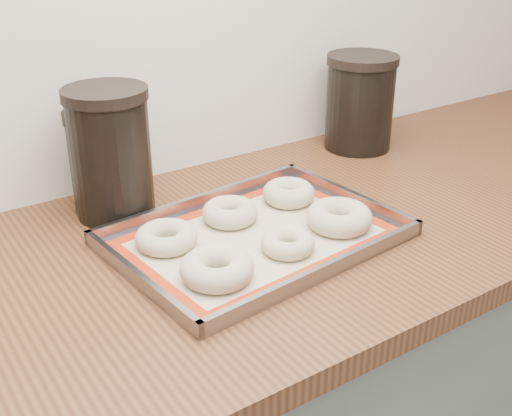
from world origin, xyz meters
TOP-DOWN VIEW (x-y plane):
  - countertop at (0.00, 1.68)m, footprint 3.06×0.68m
  - baking_tray at (-0.10, 1.65)m, footprint 0.49×0.37m
  - baking_mat at (-0.10, 1.65)m, footprint 0.45×0.33m
  - bagel_front_left at (-0.22, 1.58)m, footprint 0.13×0.13m
  - bagel_front_mid at (-0.08, 1.59)m, footprint 0.09×0.09m
  - bagel_front_right at (0.04, 1.60)m, footprint 0.12×0.12m
  - bagel_back_left at (-0.24, 1.71)m, footprint 0.13×0.13m
  - bagel_back_mid at (-0.10, 1.73)m, footprint 0.11×0.11m
  - bagel_back_right at (0.03, 1.74)m, footprint 0.12×0.12m
  - canister_left at (-0.25, 1.88)m, footprint 0.15×0.15m
  - canister_mid at (-0.26, 1.91)m, footprint 0.12×0.12m
  - canister_right at (0.34, 1.89)m, footprint 0.16×0.16m

SIDE VIEW (x-z plane):
  - countertop at x=0.00m, z-range 0.86..0.90m
  - baking_mat at x=-0.10m, z-range 0.90..0.91m
  - baking_tray at x=-0.10m, z-range 0.89..0.92m
  - bagel_front_mid at x=-0.08m, z-range 0.90..0.94m
  - bagel_back_left at x=-0.24m, z-range 0.90..0.94m
  - bagel_back_mid at x=-0.10m, z-range 0.90..0.94m
  - bagel_back_right at x=0.03m, z-range 0.90..0.94m
  - bagel_front_left at x=-0.22m, z-range 0.90..0.94m
  - bagel_front_right at x=0.04m, z-range 0.90..0.94m
  - canister_mid at x=-0.26m, z-range 0.90..1.09m
  - canister_right at x=0.34m, z-range 0.90..1.11m
  - canister_left at x=-0.25m, z-range 0.90..1.13m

